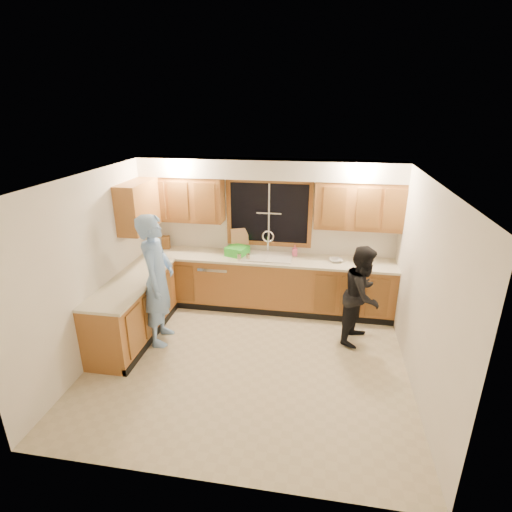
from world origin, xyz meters
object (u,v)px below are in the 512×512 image
Objects in this scene: woman at (362,295)px; knife_block at (166,242)px; bowl at (336,260)px; sink at (266,260)px; soap_bottle at (295,250)px; stove at (115,329)px; man at (157,280)px; dish_crate at (237,251)px; dishwasher at (217,282)px.

knife_block is (-3.31, 0.92, 0.30)m from woman.
woman is 0.88m from bowl.
sink is 0.51m from soap_bottle.
sink is 2.60m from stove.
man reaches higher than woman.
man reaches higher than dish_crate.
stove is 4.86× the size of soap_bottle.
sink is 0.45× the size of man.
woman is at bearing -21.67° from dish_crate.
man is 8.49× the size of knife_block.
stove is 3.49m from bowl.
dish_crate is at bearing 178.16° from sink.
man is 9.41× the size of bowl.
dish_crate is (1.31, 1.84, 0.55)m from stove.
dish_crate is (1.30, -0.13, -0.04)m from knife_block.
knife_block is at bearing 174.50° from dish_crate.
soap_bottle is 0.90× the size of bowl.
man is 5.93× the size of dish_crate.
knife_block is at bearing 9.37° from man.
woman reaches higher than stove.
sink is at bearing 45.39° from stove.
dishwasher is at bearing -29.86° from man.
dishwasher is 2.51m from woman.
stove is at bearing -125.36° from dish_crate.
knife_block reaches higher than bowl.
woman reaches higher than soap_bottle.
knife_block is at bearing 170.65° from dishwasher.
knife_block reaches higher than dishwasher.
knife_block is 1.23× the size of soap_bottle.
woman is 2.18m from dish_crate.
knife_block is 2.94m from bowl.
dishwasher is 4.00× the size of bowl.
knife_block is 1.11× the size of bowl.
dish_crate is (0.88, 1.29, 0.03)m from man.
soap_bottle is at bearing 7.42° from dishwasher.
dish_crate is 0.96m from soap_bottle.
woman is at bearing -17.98° from dishwasher.
man is 1.48m from knife_block.
sink is at bearing -161.29° from soap_bottle.
man is 2.94m from woman.
dishwasher is 2.04m from stove.
stove is 3.48m from woman.
woman is (2.89, 0.49, -0.23)m from man.
dishwasher is 1.47m from man.
sink is at bearing -54.42° from man.
soap_bottle is at bearing 18.71° from sink.
knife_block is 1.31m from dish_crate.
man is 10.43× the size of soap_bottle.
stove is (-0.95, -1.81, 0.04)m from dishwasher.
woman is 1.44m from soap_bottle.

